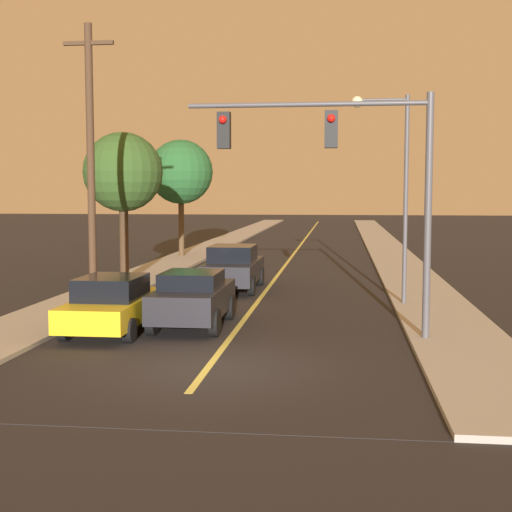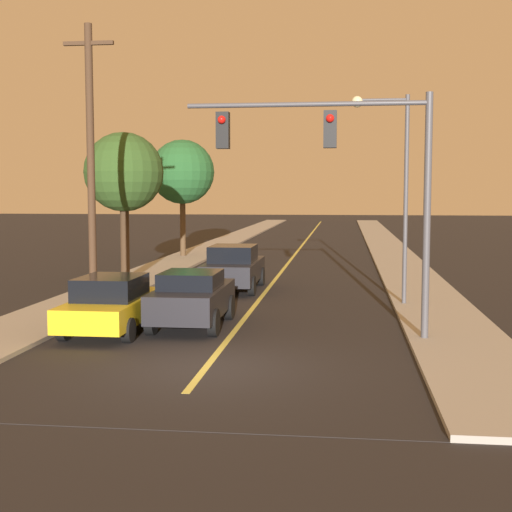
% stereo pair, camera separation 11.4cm
% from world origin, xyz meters
% --- Properties ---
extents(ground_plane, '(200.00, 200.00, 0.00)m').
position_xyz_m(ground_plane, '(0.00, 0.00, 0.00)').
color(ground_plane, black).
extents(road_surface, '(8.91, 80.00, 0.01)m').
position_xyz_m(road_surface, '(0.00, 36.00, 0.01)').
color(road_surface, black).
rests_on(road_surface, ground).
extents(sidewalk_left, '(2.50, 80.00, 0.12)m').
position_xyz_m(sidewalk_left, '(-5.70, 36.00, 0.06)').
color(sidewalk_left, '#9E998E').
rests_on(sidewalk_left, ground).
extents(sidewalk_right, '(2.50, 80.00, 0.12)m').
position_xyz_m(sidewalk_right, '(5.70, 36.00, 0.06)').
color(sidewalk_right, '#9E998E').
rests_on(sidewalk_right, ground).
extents(car_near_lane_front, '(1.86, 4.04, 1.54)m').
position_xyz_m(car_near_lane_front, '(-1.25, 4.42, 0.81)').
color(car_near_lane_front, black).
rests_on(car_near_lane_front, ground).
extents(car_near_lane_second, '(1.96, 4.62, 1.70)m').
position_xyz_m(car_near_lane_second, '(-1.25, 11.81, 0.87)').
color(car_near_lane_second, black).
rests_on(car_near_lane_second, ground).
extents(car_outer_lane_front, '(1.88, 4.43, 1.49)m').
position_xyz_m(car_outer_lane_front, '(-3.21, 3.54, 0.75)').
color(car_outer_lane_front, gold).
rests_on(car_outer_lane_front, ground).
extents(traffic_signal_mast, '(5.99, 0.42, 5.96)m').
position_xyz_m(traffic_signal_mast, '(2.87, 3.16, 4.44)').
color(traffic_signal_mast, '#47474C').
rests_on(traffic_signal_mast, ground).
extents(streetlamp_right, '(1.83, 0.36, 6.63)m').
position_xyz_m(streetlamp_right, '(4.36, 8.66, 4.42)').
color(streetlamp_right, '#47474C').
rests_on(streetlamp_right, ground).
extents(utility_pole_left, '(1.60, 0.24, 8.76)m').
position_xyz_m(utility_pole_left, '(-5.05, 7.18, 4.66)').
color(utility_pole_left, '#422D1E').
rests_on(utility_pole_left, ground).
extents(tree_left_near, '(3.20, 3.20, 5.98)m').
position_xyz_m(tree_left_near, '(-6.00, 13.55, 4.46)').
color(tree_left_near, '#3D2B1C').
rests_on(tree_left_near, ground).
extents(tree_left_far, '(3.57, 3.57, 6.47)m').
position_xyz_m(tree_left_far, '(-6.11, 24.55, 4.78)').
color(tree_left_far, '#4C3823').
rests_on(tree_left_far, ground).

